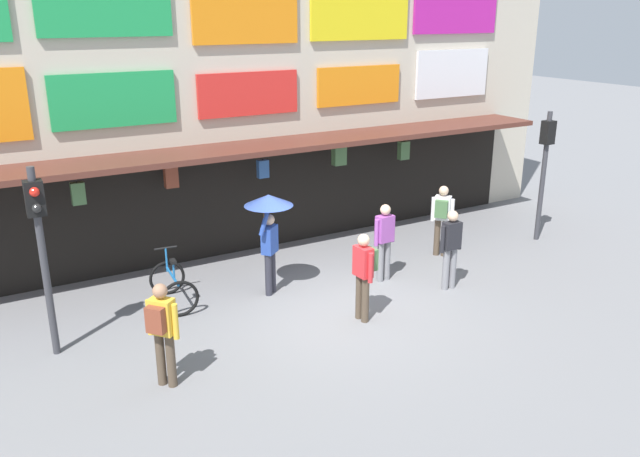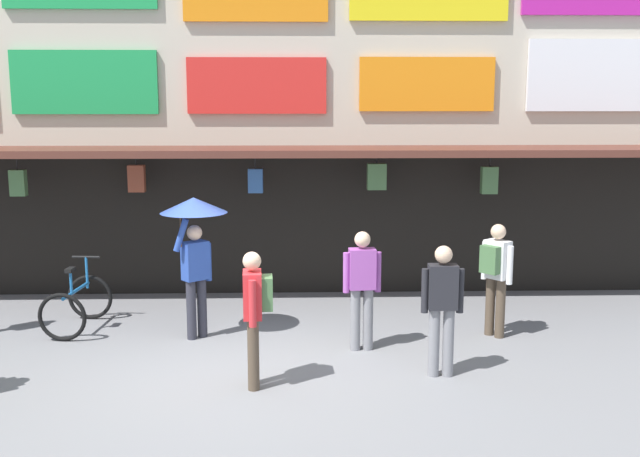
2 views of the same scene
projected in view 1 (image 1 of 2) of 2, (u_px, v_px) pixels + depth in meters
ground_plane at (340, 311)px, 12.37m from camera, size 80.00×80.00×0.00m
shopfront at (237, 79)px, 14.85m from camera, size 18.00×2.60×8.00m
traffic_light_near at (40, 233)px, 10.17m from camera, size 0.28×0.33×3.20m
traffic_light_far at (545, 155)px, 15.60m from camera, size 0.29×0.33×3.20m
bicycle_parked at (173, 286)px, 12.50m from camera, size 0.82×1.22×1.05m
pedestrian_in_green at (442, 216)px, 14.86m from camera, size 0.47×0.48×1.68m
pedestrian_in_black at (384, 238)px, 13.49m from camera, size 0.53×0.25×1.68m
pedestrian_with_umbrella at (269, 216)px, 12.63m from camera, size 0.96×0.96×2.08m
pedestrian_in_purple at (451, 245)px, 13.09m from camera, size 0.53×0.23×1.68m
pedestrian_in_red at (162, 328)px, 9.60m from camera, size 0.47×0.47×1.68m
pedestrian_in_yellow at (364, 270)px, 11.73m from camera, size 0.37×0.53×1.68m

